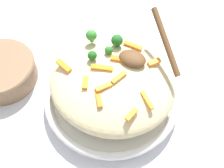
# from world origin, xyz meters

# --- Properties ---
(ground_plane) EXTENTS (2.40, 2.40, 0.00)m
(ground_plane) POSITION_xyz_m (0.00, 0.00, 0.00)
(ground_plane) COLOR silver
(serving_bowl) EXTENTS (0.30, 0.30, 0.04)m
(serving_bowl) POSITION_xyz_m (0.00, 0.00, 0.02)
(serving_bowl) COLOR white
(serving_bowl) RESTS_ON ground_plane
(pasta_mound) EXTENTS (0.26, 0.24, 0.07)m
(pasta_mound) POSITION_xyz_m (0.00, 0.00, 0.07)
(pasta_mound) COLOR beige
(pasta_mound) RESTS_ON serving_bowl
(carrot_piece_0) EXTENTS (0.03, 0.03, 0.01)m
(carrot_piece_0) POSITION_xyz_m (-0.07, -0.06, 0.10)
(carrot_piece_0) COLOR orange
(carrot_piece_0) RESTS_ON pasta_mound
(carrot_piece_1) EXTENTS (0.04, 0.02, 0.01)m
(carrot_piece_1) POSITION_xyz_m (0.10, 0.02, 0.10)
(carrot_piece_1) COLOR orange
(carrot_piece_1) RESTS_ON pasta_mound
(carrot_piece_2) EXTENTS (0.02, 0.03, 0.01)m
(carrot_piece_2) POSITION_xyz_m (0.04, 0.04, 0.11)
(carrot_piece_2) COLOR orange
(carrot_piece_2) RESTS_ON pasta_mound
(carrot_piece_3) EXTENTS (0.02, 0.04, 0.01)m
(carrot_piece_3) POSITION_xyz_m (-0.02, 0.01, 0.11)
(carrot_piece_3) COLOR orange
(carrot_piece_3) RESTS_ON pasta_mound
(carrot_piece_4) EXTENTS (0.04, 0.01, 0.01)m
(carrot_piece_4) POSITION_xyz_m (-0.01, -0.08, 0.10)
(carrot_piece_4) COLOR orange
(carrot_piece_4) RESTS_ON pasta_mound
(carrot_piece_5) EXTENTS (0.03, 0.03, 0.01)m
(carrot_piece_5) POSITION_xyz_m (-0.08, 0.03, 0.10)
(carrot_piece_5) COLOR orange
(carrot_piece_5) RESTS_ON pasta_mound
(carrot_piece_6) EXTENTS (0.03, 0.04, 0.01)m
(carrot_piece_6) POSITION_xyz_m (0.00, 0.06, 0.10)
(carrot_piece_6) COLOR orange
(carrot_piece_6) RESTS_ON pasta_mound
(carrot_piece_7) EXTENTS (0.03, 0.02, 0.01)m
(carrot_piece_7) POSITION_xyz_m (-0.00, -0.03, 0.11)
(carrot_piece_7) COLOR orange
(carrot_piece_7) RESTS_ON pasta_mound
(carrot_piece_8) EXTENTS (0.04, 0.02, 0.01)m
(carrot_piece_8) POSITION_xyz_m (0.02, 0.00, 0.11)
(carrot_piece_8) COLOR orange
(carrot_piece_8) RESTS_ON pasta_mound
(carrot_piece_9) EXTENTS (0.03, 0.03, 0.01)m
(carrot_piece_9) POSITION_xyz_m (0.00, 0.04, 0.11)
(carrot_piece_9) COLOR orange
(carrot_piece_9) RESTS_ON pasta_mound
(carrot_piece_10) EXTENTS (0.02, 0.03, 0.01)m
(carrot_piece_10) POSITION_xyz_m (-0.07, 0.07, 0.10)
(carrot_piece_10) COLOR orange
(carrot_piece_10) RESTS_ON pasta_mound
(broccoli_floret_0) EXTENTS (0.02, 0.02, 0.03)m
(broccoli_floret_0) POSITION_xyz_m (0.08, -0.06, 0.12)
(broccoli_floret_0) COLOR #377928
(broccoli_floret_0) RESTS_ON pasta_mound
(broccoli_floret_1) EXTENTS (0.02, 0.02, 0.02)m
(broccoli_floret_1) POSITION_xyz_m (0.05, -0.01, 0.12)
(broccoli_floret_1) COLOR #205B1C
(broccoli_floret_1) RESTS_ON pasta_mound
(broccoli_floret_2) EXTENTS (0.02, 0.02, 0.02)m
(broccoli_floret_2) POSITION_xyz_m (0.03, -0.04, 0.11)
(broccoli_floret_2) COLOR #296820
(broccoli_floret_2) RESTS_ON pasta_mound
(broccoli_floret_3) EXTENTS (0.02, 0.02, 0.03)m
(broccoli_floret_3) POSITION_xyz_m (0.02, -0.07, 0.12)
(broccoli_floret_3) COLOR #205B1C
(broccoli_floret_3) RESTS_ON pasta_mound
(serving_spoon) EXTENTS (0.13, 0.12, 0.07)m
(serving_spoon) POSITION_xyz_m (-0.04, -0.06, 0.12)
(serving_spoon) COLOR brown
(serving_spoon) RESTS_ON pasta_mound
(companion_bowl) EXTENTS (0.16, 0.16, 0.06)m
(companion_bowl) POSITION_xyz_m (0.26, 0.05, 0.03)
(companion_bowl) COLOR #8C6B4C
(companion_bowl) RESTS_ON ground_plane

